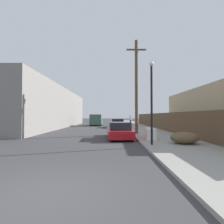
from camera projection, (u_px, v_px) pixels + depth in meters
The scene contains 13 objects.
ground_plane at pixel (45, 196), 3.79m from camera, with size 220.00×220.00×0.00m, color #38383A.
sidewalk_curb at pixel (136, 126), 27.30m from camera, with size 4.20×63.00×0.12m, color gray.
discarded_fridge at pixel (150, 133), 12.29m from camera, with size 0.80×1.71×0.76m.
parked_sports_car_red at pixel (119, 131), 13.45m from camera, with size 1.96×4.71×1.25m.
car_parked_mid at pixel (117, 123), 25.84m from camera, with size 1.94×4.48×1.27m.
pickup_truck at pixel (96, 120), 30.51m from camera, with size 2.00×5.31×1.94m.
utility_pole at pixel (136, 85), 16.01m from camera, with size 1.80×0.28×8.56m.
street_lamp at pixel (151, 96), 9.78m from camera, with size 0.26×0.26×4.67m.
brush_pile at pixel (184, 138), 10.07m from camera, with size 1.60×1.28×0.68m.
wooden_fence at pixel (158, 121), 21.52m from camera, with size 0.08×32.31×1.93m, color brown.
building_left_block at pixel (43, 108), 26.09m from camera, with size 7.00×26.39×5.68m, color gray.
building_right_house at pixel (223, 111), 17.02m from camera, with size 6.00×14.34×4.38m, color tan.
pedestrian at pixel (130, 120), 29.61m from camera, with size 0.34×0.34×1.79m.
Camera 1 is at (1.45, -3.83, 1.74)m, focal length 28.00 mm.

